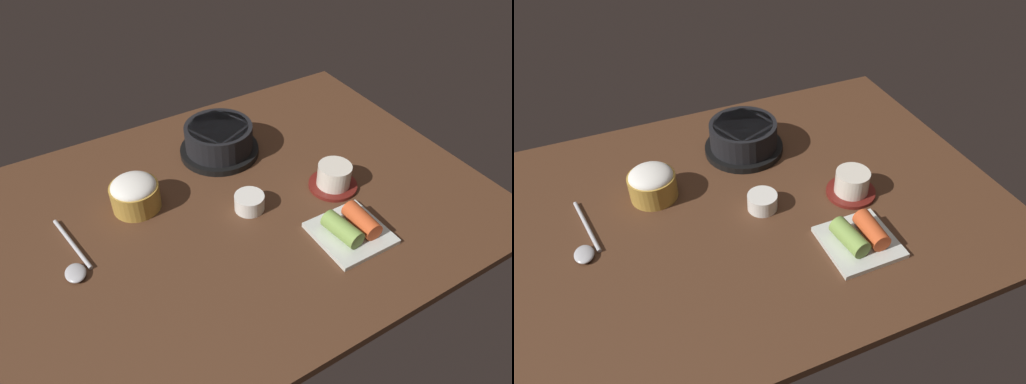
% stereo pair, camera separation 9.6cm
% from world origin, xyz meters
% --- Properties ---
extents(dining_table, '(1.00, 0.76, 0.02)m').
position_xyz_m(dining_table, '(0.00, 0.00, 0.01)').
color(dining_table, '#4C2D1C').
rests_on(dining_table, ground).
extents(stone_pot, '(0.18, 0.18, 0.07)m').
position_xyz_m(stone_pot, '(0.04, 0.17, 0.06)').
color(stone_pot, black).
rests_on(stone_pot, dining_table).
extents(rice_bowl, '(0.10, 0.10, 0.07)m').
position_xyz_m(rice_bowl, '(-0.19, 0.10, 0.06)').
color(rice_bowl, '#B78C38').
rests_on(rice_bowl, dining_table).
extents(tea_cup_with_saucer, '(0.10, 0.10, 0.06)m').
position_xyz_m(tea_cup_with_saucer, '(0.19, -0.06, 0.05)').
color(tea_cup_with_saucer, maroon).
rests_on(tea_cup_with_saucer, dining_table).
extents(banchan_cup_center, '(0.06, 0.06, 0.03)m').
position_xyz_m(banchan_cup_center, '(-0.00, -0.03, 0.04)').
color(banchan_cup_center, white).
rests_on(banchan_cup_center, dining_table).
extents(kimchi_plate, '(0.13, 0.13, 0.05)m').
position_xyz_m(kimchi_plate, '(0.13, -0.19, 0.04)').
color(kimchi_plate, silver).
rests_on(kimchi_plate, dining_table).
extents(spoon, '(0.05, 0.18, 0.01)m').
position_xyz_m(spoon, '(-0.35, 0.00, 0.03)').
color(spoon, '#B7B7BC').
rests_on(spoon, dining_table).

